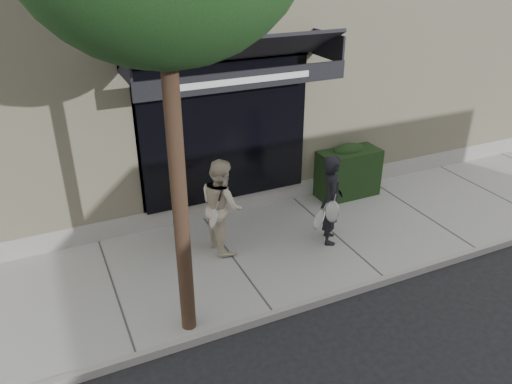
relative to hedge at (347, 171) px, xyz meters
name	(u,v)px	position (x,y,z in m)	size (l,w,h in m)	color
ground	(332,238)	(-1.10, -1.25, -0.66)	(80.00, 80.00, 0.00)	black
sidewalk	(332,235)	(-1.10, -1.25, -0.60)	(20.00, 3.00, 0.12)	#9A9995
curb	(385,280)	(-1.10, -2.80, -0.59)	(20.00, 0.10, 0.14)	gray
building_facade	(229,44)	(-1.11, 3.71, 2.08)	(14.30, 8.04, 5.64)	beige
hedge	(347,171)	(0.00, 0.00, 0.00)	(1.30, 0.70, 1.14)	black
pedestrian_front	(331,200)	(-1.32, -1.44, 0.28)	(0.87, 0.89, 1.64)	black
pedestrian_back	(222,205)	(-3.13, -0.86, 0.29)	(0.68, 0.84, 1.66)	beige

